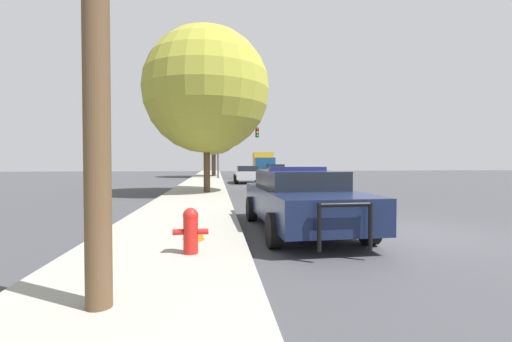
# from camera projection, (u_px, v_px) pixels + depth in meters

# --- Properties ---
(ground_plane) EXTENTS (110.00, 110.00, 0.00)m
(ground_plane) POSITION_uv_depth(u_px,v_px,m) (402.00, 234.00, 7.67)
(ground_plane) COLOR #3D3D42
(sidewalk_left) EXTENTS (3.00, 110.00, 0.13)m
(sidewalk_left) POSITION_uv_depth(u_px,v_px,m) (170.00, 237.00, 7.08)
(sidewalk_left) COLOR #99968C
(sidewalk_left) RESTS_ON ground_plane
(police_car) EXTENTS (2.27, 5.07, 1.50)m
(police_car) POSITION_uv_depth(u_px,v_px,m) (300.00, 198.00, 8.06)
(police_car) COLOR #141E3D
(police_car) RESTS_ON ground_plane
(fire_hydrant) EXTENTS (0.57, 0.25, 0.74)m
(fire_hydrant) POSITION_uv_depth(u_px,v_px,m) (191.00, 229.00, 5.54)
(fire_hydrant) COLOR red
(fire_hydrant) RESTS_ON sidewalk_left
(traffic_light) EXTENTS (3.86, 0.35, 4.85)m
(traffic_light) POSITION_uv_depth(u_px,v_px,m) (235.00, 141.00, 31.63)
(traffic_light) COLOR #424247
(traffic_light) RESTS_ON sidewalk_left
(car_background_oncoming) EXTENTS (2.19, 4.29, 1.39)m
(car_background_oncoming) POSITION_uv_depth(u_px,v_px,m) (276.00, 170.00, 37.04)
(car_background_oncoming) COLOR #474C51
(car_background_oncoming) RESTS_ON ground_plane
(car_background_midblock) EXTENTS (2.00, 4.01, 1.33)m
(car_background_midblock) POSITION_uv_depth(u_px,v_px,m) (247.00, 174.00, 26.35)
(car_background_midblock) COLOR #B7B7BC
(car_background_midblock) RESTS_ON ground_plane
(box_truck) EXTENTS (2.98, 7.92, 2.86)m
(box_truck) POSITION_uv_depth(u_px,v_px,m) (263.00, 163.00, 44.26)
(box_truck) COLOR navy
(box_truck) RESTS_ON ground_plane
(tree_sidewalk_far) EXTENTS (6.07, 6.07, 8.33)m
(tree_sidewalk_far) POSITION_uv_depth(u_px,v_px,m) (214.00, 126.00, 35.97)
(tree_sidewalk_far) COLOR #4C3823
(tree_sidewalk_far) RESTS_ON sidewalk_left
(tree_sidewalk_near) EXTENTS (6.17, 6.17, 8.10)m
(tree_sidewalk_near) POSITION_uv_depth(u_px,v_px,m) (207.00, 90.00, 16.78)
(tree_sidewalk_near) COLOR #4C3823
(tree_sidewalk_near) RESTS_ON sidewalk_left
(traffic_cone) EXTENTS (0.34, 0.34, 0.47)m
(traffic_cone) POSITION_uv_depth(u_px,v_px,m) (195.00, 228.00, 6.50)
(traffic_cone) COLOR orange
(traffic_cone) RESTS_ON sidewalk_left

